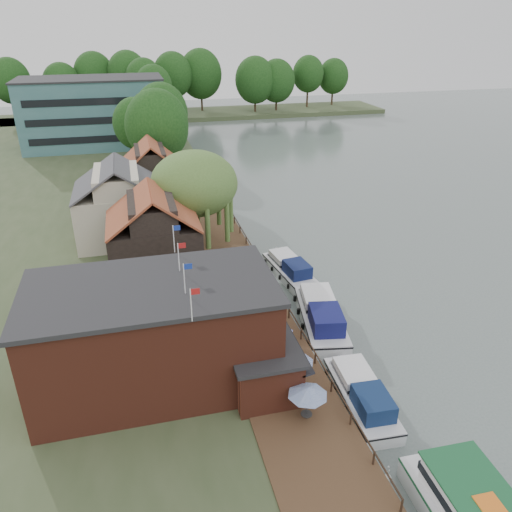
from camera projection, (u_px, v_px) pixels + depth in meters
ground at (370, 348)px, 38.30m from camera, size 260.00×260.00×0.00m
land_bank at (24, 217)px, 61.99m from camera, size 50.00×140.00×1.00m
quay_deck at (240, 287)px, 44.80m from camera, size 6.00×50.00×0.10m
quay_rail at (267, 277)px, 45.65m from camera, size 0.20×49.00×1.00m
pub at (186, 330)px, 32.30m from camera, size 20.00×11.00×7.30m
hotel_block at (94, 112)px, 91.46m from camera, size 25.40×12.40×12.30m
cottage_a at (154, 235)px, 44.92m from camera, size 8.60×7.60×8.50m
cottage_b at (119, 202)px, 52.99m from camera, size 9.60×8.60×8.50m
cottage_c at (152, 175)px, 61.74m from camera, size 7.60×7.60×8.50m
willow at (195, 203)px, 49.87m from camera, size 8.60×8.60×10.43m
umbrella_0 at (307, 403)px, 29.58m from camera, size 2.41×2.41×2.38m
umbrella_1 at (298, 370)px, 32.39m from camera, size 2.05×2.05×2.38m
umbrella_2 at (277, 340)px, 35.35m from camera, size 2.40×2.40×2.38m
umbrella_3 at (256, 307)px, 39.37m from camera, size 2.42×2.42×2.38m
umbrella_4 at (248, 282)px, 43.16m from camera, size 2.45×2.45×2.38m
cruiser_0 at (362, 391)px, 32.31m from camera, size 3.45×9.32×2.19m
cruiser_1 at (321, 312)px, 40.54m from camera, size 5.27×11.04×2.60m
cruiser_2 at (289, 266)px, 48.51m from camera, size 4.03×9.36×2.17m
swan at (387, 477)px, 27.30m from camera, size 0.44×0.44×0.44m
bank_tree_0 at (158, 139)px, 68.84m from camera, size 8.65×8.65×13.51m
bank_tree_1 at (137, 137)px, 74.68m from camera, size 6.65×6.65×11.56m
bank_tree_2 at (162, 122)px, 82.04m from camera, size 8.74×8.74×12.69m
bank_tree_3 at (134, 105)px, 98.87m from camera, size 6.58×6.58×12.27m
bank_tree_4 at (154, 97)px, 106.38m from camera, size 7.88×7.88×13.20m
bank_tree_5 at (145, 89)px, 115.29m from camera, size 8.51×8.51×13.79m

